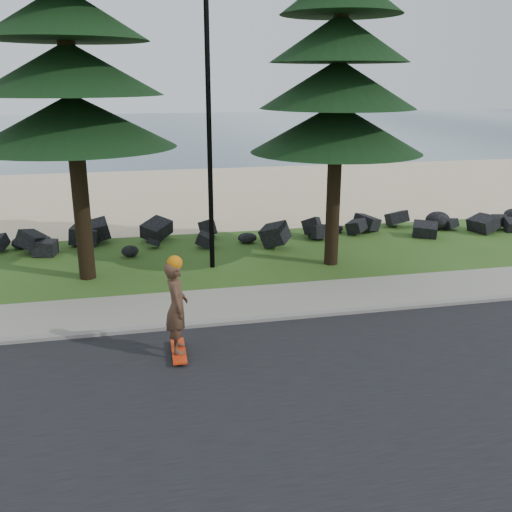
# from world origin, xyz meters

# --- Properties ---
(ground) EXTENTS (160.00, 160.00, 0.00)m
(ground) POSITION_xyz_m (0.00, 0.00, 0.00)
(ground) COLOR #305019
(ground) RESTS_ON ground
(road) EXTENTS (160.00, 7.00, 0.02)m
(road) POSITION_xyz_m (0.00, -4.50, 0.01)
(road) COLOR black
(road) RESTS_ON ground
(kerb) EXTENTS (160.00, 0.20, 0.10)m
(kerb) POSITION_xyz_m (0.00, -0.90, 0.05)
(kerb) COLOR gray
(kerb) RESTS_ON ground
(sidewalk) EXTENTS (160.00, 2.00, 0.08)m
(sidewalk) POSITION_xyz_m (0.00, 0.20, 0.04)
(sidewalk) COLOR gray
(sidewalk) RESTS_ON ground
(beach_sand) EXTENTS (160.00, 15.00, 0.01)m
(beach_sand) POSITION_xyz_m (0.00, 14.50, 0.01)
(beach_sand) COLOR #CBB387
(beach_sand) RESTS_ON ground
(ocean) EXTENTS (160.00, 58.00, 0.01)m
(ocean) POSITION_xyz_m (0.00, 51.00, 0.00)
(ocean) COLOR #314C5E
(ocean) RESTS_ON ground
(seawall_boulders) EXTENTS (60.00, 2.40, 1.10)m
(seawall_boulders) POSITION_xyz_m (0.00, 5.60, 0.00)
(seawall_boulders) COLOR black
(seawall_boulders) RESTS_ON ground
(lamp_post) EXTENTS (0.25, 0.14, 8.14)m
(lamp_post) POSITION_xyz_m (0.00, 3.20, 4.13)
(lamp_post) COLOR black
(lamp_post) RESTS_ON ground
(skateboarder) EXTENTS (0.46, 1.12, 2.07)m
(skateboarder) POSITION_xyz_m (-1.42, -2.19, 1.04)
(skateboarder) COLOR red
(skateboarder) RESTS_ON ground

